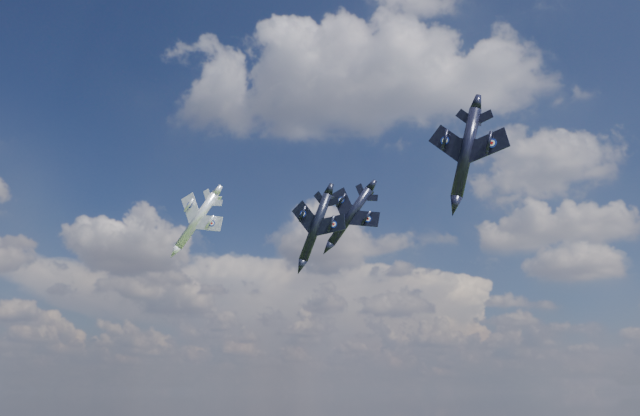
% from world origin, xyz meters
% --- Properties ---
extents(jet_lead_navy, '(14.43, 16.92, 6.93)m').
position_xyz_m(jet_lead_navy, '(9.36, 19.11, 79.39)').
color(jet_lead_navy, black).
extents(jet_right_navy, '(15.27, 17.28, 5.77)m').
position_xyz_m(jet_right_navy, '(31.42, -0.04, 81.87)').
color(jet_right_navy, black).
extents(jet_high_navy, '(13.32, 17.05, 9.37)m').
position_xyz_m(jet_high_navy, '(12.44, 31.24, 84.22)').
color(jet_high_navy, black).
extents(jet_left_silver, '(12.90, 16.67, 9.20)m').
position_xyz_m(jet_left_silver, '(-13.30, 26.94, 83.88)').
color(jet_left_silver, '#9D9FA7').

